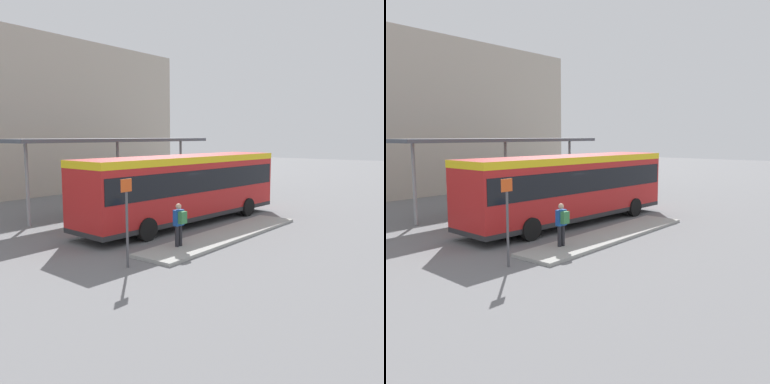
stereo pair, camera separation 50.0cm
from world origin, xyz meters
TOP-DOWN VIEW (x-y plane):
  - ground_plane at (0.00, 0.00)m, footprint 120.00×120.00m
  - curb_island at (-1.08, -3.01)m, footprint 9.19×1.80m
  - city_bus at (0.01, -0.00)m, footprint 11.59×3.15m
  - pedestrian_waiting at (-3.83, -2.81)m, footprint 0.40×0.42m
  - bicycle_blue at (8.91, 1.84)m, footprint 0.48×1.57m
  - bicycle_black at (9.11, 2.50)m, footprint 0.48×1.71m
  - bicycle_white at (9.30, 3.16)m, footprint 0.48×1.68m
  - station_shelter at (0.73, 5.32)m, footprint 13.05×2.68m
  - potted_planter_near_shelter at (5.09, 2.97)m, footprint 0.78×0.78m
  - platform_sign at (-6.46, -2.85)m, footprint 0.44×0.08m

SIDE VIEW (x-z plane):
  - ground_plane at x=0.00m, z-range 0.00..0.00m
  - curb_island at x=-1.08m, z-range 0.00..0.12m
  - bicycle_blue at x=8.91m, z-range 0.00..0.69m
  - bicycle_white at x=9.30m, z-range 0.00..0.73m
  - bicycle_black at x=9.11m, z-range 0.00..0.74m
  - potted_planter_near_shelter at x=5.09m, z-range 0.03..1.29m
  - pedestrian_waiting at x=-3.83m, z-range 0.24..1.81m
  - platform_sign at x=-6.46m, z-range 0.16..2.96m
  - city_bus at x=0.01m, z-range 0.27..3.47m
  - station_shelter at x=0.73m, z-range 1.81..5.79m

